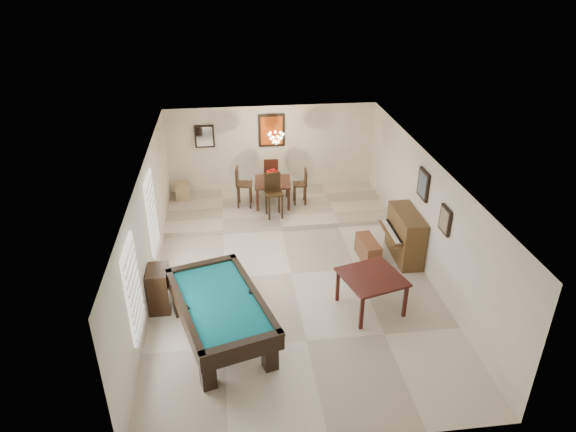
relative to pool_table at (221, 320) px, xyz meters
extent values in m
cube|color=beige|center=(1.55, 1.99, -0.45)|extent=(6.00, 9.00, 0.02)
cube|color=silver|center=(1.55, 6.49, 0.86)|extent=(6.00, 0.04, 2.60)
cube|color=silver|center=(1.55, -2.51, 0.86)|extent=(6.00, 0.04, 2.60)
cube|color=silver|center=(-1.45, 1.99, 0.86)|extent=(0.04, 9.00, 2.60)
cube|color=silver|center=(4.55, 1.99, 0.86)|extent=(0.04, 9.00, 2.60)
cube|color=white|center=(1.55, 1.99, 2.16)|extent=(6.00, 9.00, 0.04)
cube|color=beige|center=(1.55, 5.24, -0.38)|extent=(6.00, 2.50, 0.12)
cube|color=white|center=(-1.42, -0.21, 0.96)|extent=(0.06, 1.00, 1.70)
cube|color=white|center=(-1.42, 2.59, 0.96)|extent=(0.06, 1.00, 1.70)
cube|color=brown|center=(3.41, 2.39, -0.19)|extent=(0.43, 0.93, 0.50)
cube|color=black|center=(-1.22, 1.09, 0.02)|extent=(0.41, 0.61, 0.92)
cube|color=tan|center=(-1.07, 6.02, -0.10)|extent=(0.43, 0.52, 0.44)
cube|color=#D84C14|center=(1.55, 6.45, 1.46)|extent=(0.75, 0.06, 0.95)
cube|color=white|center=(-0.35, 6.45, 1.36)|extent=(0.55, 0.06, 0.65)
cube|color=slate|center=(4.51, 2.29, 1.46)|extent=(0.06, 0.55, 0.65)
cube|color=gray|center=(4.51, 0.99, 1.26)|extent=(0.06, 0.45, 0.55)
camera|label=1|loc=(0.32, -7.56, 6.05)|focal=32.00mm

